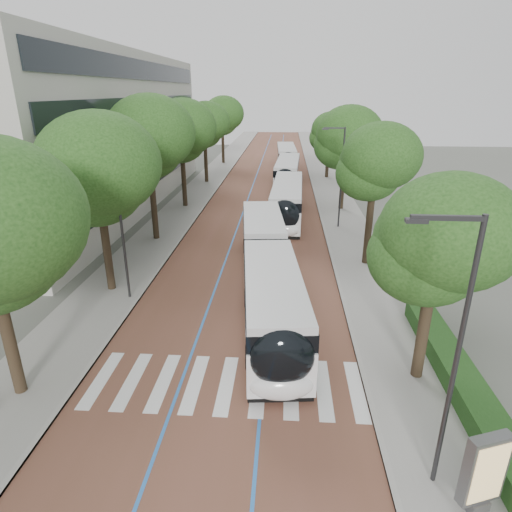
% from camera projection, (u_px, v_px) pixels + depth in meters
% --- Properties ---
extents(ground, '(160.00, 160.00, 0.00)m').
position_uv_depth(ground, '(218.00, 402.00, 15.75)').
color(ground, '#51544C').
rests_on(ground, ground).
extents(road, '(11.00, 140.00, 0.02)m').
position_uv_depth(road, '(267.00, 183.00, 52.95)').
color(road, brown).
rests_on(road, ground).
extents(sidewalk_left, '(4.00, 140.00, 0.12)m').
position_uv_depth(sidewalk_left, '(207.00, 182.00, 53.41)').
color(sidewalk_left, gray).
rests_on(sidewalk_left, ground).
extents(sidewalk_right, '(4.00, 140.00, 0.12)m').
position_uv_depth(sidewalk_right, '(328.00, 184.00, 52.46)').
color(sidewalk_right, gray).
rests_on(sidewalk_right, ground).
extents(kerb_left, '(0.20, 140.00, 0.14)m').
position_uv_depth(kerb_left, '(222.00, 182.00, 53.29)').
color(kerb_left, gray).
rests_on(kerb_left, ground).
extents(kerb_right, '(0.20, 140.00, 0.14)m').
position_uv_depth(kerb_right, '(312.00, 183.00, 52.58)').
color(kerb_right, gray).
rests_on(kerb_right, ground).
extents(zebra_crossing, '(10.55, 3.60, 0.01)m').
position_uv_depth(zebra_crossing, '(227.00, 384.00, 16.65)').
color(zebra_crossing, silver).
rests_on(zebra_crossing, ground).
extents(lane_line_left, '(0.12, 126.00, 0.01)m').
position_uv_depth(lane_line_left, '(254.00, 183.00, 53.05)').
color(lane_line_left, blue).
rests_on(lane_line_left, road).
extents(lane_line_right, '(0.12, 126.00, 0.01)m').
position_uv_depth(lane_line_right, '(280.00, 183.00, 52.84)').
color(lane_line_right, blue).
rests_on(lane_line_right, road).
extents(office_building, '(18.11, 40.00, 14.00)m').
position_uv_depth(office_building, '(57.00, 133.00, 40.50)').
color(office_building, '#B6B4A9').
rests_on(office_building, ground).
extents(hedge, '(1.20, 14.00, 0.80)m').
position_uv_depth(hedge, '(474.00, 402.00, 14.98)').
color(hedge, '#1B3C14').
rests_on(hedge, sidewalk_right).
extents(streetlight_near, '(1.82, 0.20, 8.00)m').
position_uv_depth(streetlight_near, '(453.00, 340.00, 10.79)').
color(streetlight_near, '#2C2C2F').
rests_on(streetlight_near, sidewalk_right).
extents(streetlight_far, '(1.82, 0.20, 8.00)m').
position_uv_depth(streetlight_far, '(340.00, 170.00, 34.05)').
color(streetlight_far, '#2C2C2F').
rests_on(streetlight_far, sidewalk_right).
extents(lamp_post_left, '(0.14, 0.14, 8.00)m').
position_uv_depth(lamp_post_left, '(122.00, 227.00, 22.09)').
color(lamp_post_left, '#2C2C2F').
rests_on(lamp_post_left, sidewalk_left).
extents(trees_left, '(6.36, 61.24, 10.02)m').
position_uv_depth(trees_left, '(169.00, 141.00, 35.72)').
color(trees_left, black).
rests_on(trees_left, ground).
extents(trees_right, '(6.03, 46.99, 9.02)m').
position_uv_depth(trees_right, '(351.00, 151.00, 35.38)').
color(trees_right, black).
rests_on(trees_right, ground).
extents(lead_bus, '(4.33, 18.55, 3.20)m').
position_uv_depth(lead_bus, '(268.00, 272.00, 22.87)').
color(lead_bus, black).
rests_on(lead_bus, ground).
extents(bus_queued_0, '(2.94, 12.48, 3.20)m').
position_uv_depth(bus_queued_0, '(287.00, 202.00, 37.28)').
color(bus_queued_0, silver).
rests_on(bus_queued_0, ground).
extents(bus_queued_1, '(3.10, 12.50, 3.20)m').
position_uv_depth(bus_queued_1, '(287.00, 174.00, 49.96)').
color(bus_queued_1, silver).
rests_on(bus_queued_1, ground).
extents(bus_queued_2, '(2.97, 12.48, 3.20)m').
position_uv_depth(bus_queued_2, '(286.00, 158.00, 62.02)').
color(bus_queued_2, silver).
rests_on(bus_queued_2, ground).
extents(ad_panel, '(1.24, 0.70, 2.49)m').
position_uv_depth(ad_panel, '(484.00, 473.00, 11.12)').
color(ad_panel, '#59595B').
rests_on(ad_panel, sidewalk_right).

